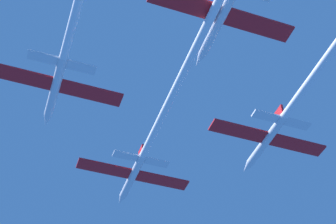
# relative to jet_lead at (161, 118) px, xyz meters

# --- Properties ---
(jet_lead) EXTENTS (15.28, 44.76, 2.53)m
(jet_lead) POSITION_rel_jet_lead_xyz_m (0.00, 0.00, 0.00)
(jet_lead) COLOR white
(jet_right_wing) EXTENTS (15.28, 47.59, 2.53)m
(jet_right_wing) POSITION_rel_jet_lead_xyz_m (13.68, -13.91, -0.07)
(jet_right_wing) COLOR white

